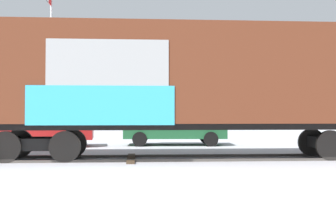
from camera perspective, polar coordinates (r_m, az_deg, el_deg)
name	(u,v)px	position (r m, az deg, el deg)	size (l,w,h in m)	color
ground_plane	(160,159)	(13.57, -1.02, -7.70)	(260.00, 260.00, 0.00)	#B2B5BC
track	(215,158)	(13.78, 6.18, -7.43)	(60.01, 2.78, 0.08)	#4C4742
freight_car	(197,79)	(13.66, 3.84, 2.97)	(15.44, 3.02, 4.32)	#5B2B19
flagpole	(50,40)	(25.06, -15.30, 7.73)	(0.18, 1.64, 8.56)	silver
hillside	(137,94)	(86.08, -4.04, 0.95)	(148.07, 33.06, 14.97)	gray
parked_car_red	(42,127)	(19.47, -16.25, -3.25)	(4.29, 2.12, 1.77)	#B21E1E
parked_car_green	(173,128)	(19.76, 0.65, -3.55)	(4.66, 2.22, 1.53)	#1E5933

